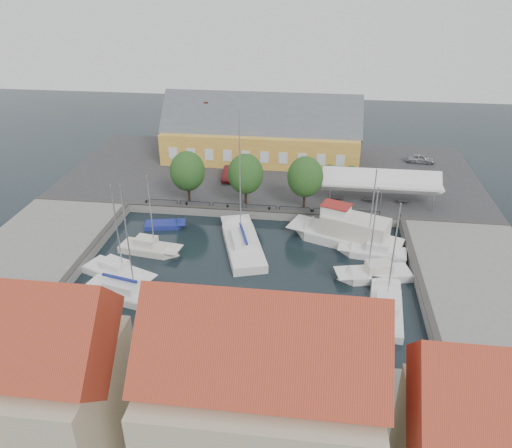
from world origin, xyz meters
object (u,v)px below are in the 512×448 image
at_px(car_silver, 421,159).
at_px(car_red, 229,173).
at_px(east_boat_a, 374,253).
at_px(west_boat_d, 127,295).
at_px(center_sailboat, 243,245).
at_px(west_boat_b, 149,250).
at_px(west_boat_c, 118,274).
at_px(warehouse, 258,135).
at_px(east_boat_c, 386,311).
at_px(launch_sw, 72,319).
at_px(launch_nw, 164,226).
at_px(tent_canopy, 381,182).
at_px(trawler, 349,234).
at_px(east_boat_b, 375,275).

bearing_deg(car_silver, car_red, 114.40).
bearing_deg(east_boat_a, west_boat_d, -155.90).
bearing_deg(center_sailboat, west_boat_b, -168.49).
bearing_deg(car_silver, center_sailboat, 144.20).
height_order(car_red, west_boat_c, west_boat_c).
distance_m(warehouse, east_boat_c, 38.08).
relative_size(warehouse, east_boat_c, 2.66).
distance_m(west_boat_b, launch_sw, 12.08).
relative_size(car_silver, west_boat_c, 0.37).
xyz_separation_m(west_boat_c, launch_nw, (1.51, 10.46, -0.17)).
height_order(car_silver, center_sailboat, center_sailboat).
height_order(warehouse, east_boat_a, warehouse).
distance_m(east_boat_c, west_boat_d, 23.08).
xyz_separation_m(launch_sw, launch_nw, (2.98, 17.31, -0.00)).
distance_m(tent_canopy, launch_nw, 26.14).
relative_size(tent_canopy, east_boat_c, 1.30).
bearing_deg(car_red, launch_sw, -107.71).
bearing_deg(west_boat_b, launch_nw, 90.41).
distance_m(car_red, east_boat_c, 31.59).
bearing_deg(west_boat_c, west_boat_d, -56.95).
xyz_separation_m(tent_canopy, launch_sw, (-27.72, -24.96, -3.59)).
relative_size(trawler, east_boat_b, 1.26).
distance_m(car_red, east_boat_a, 24.21).
bearing_deg(car_red, warehouse, 70.48).
bearing_deg(trawler, launch_sw, -145.72).
bearing_deg(tent_canopy, east_boat_c, -93.09).
relative_size(warehouse, center_sailboat, 1.88).
relative_size(tent_canopy, west_boat_d, 1.18).
bearing_deg(launch_sw, east_boat_c, 9.14).
bearing_deg(launch_sw, west_boat_d, 46.15).
xyz_separation_m(car_silver, east_boat_c, (-8.29, -35.03, -1.41)).
xyz_separation_m(east_boat_b, launch_sw, (-26.14, -9.75, -0.17)).
bearing_deg(west_boat_c, center_sailboat, 31.31).
bearing_deg(center_sailboat, east_boat_b, -16.11).
height_order(warehouse, launch_nw, warehouse).
distance_m(car_red, west_boat_d, 26.84).
bearing_deg(trawler, center_sailboat, -166.98).
relative_size(trawler, east_boat_a, 1.26).
relative_size(warehouse, launch_sw, 6.10).
bearing_deg(car_red, center_sailboat, -77.51).
distance_m(car_red, west_boat_c, 24.23).
xyz_separation_m(warehouse, east_boat_c, (15.48, -34.54, -4.17)).
bearing_deg(tent_canopy, west_boat_d, -138.65).
height_order(trawler, launch_nw, trawler).
xyz_separation_m(tent_canopy, car_silver, (7.18, 14.34, -2.02)).
bearing_deg(east_boat_c, trawler, 103.16).
distance_m(east_boat_a, launch_sw, 29.79).
xyz_separation_m(tent_canopy, east_boat_a, (-1.37, -11.08, -3.42)).
height_order(west_boat_d, launch_sw, west_boat_d).
height_order(warehouse, tent_canopy, warehouse).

